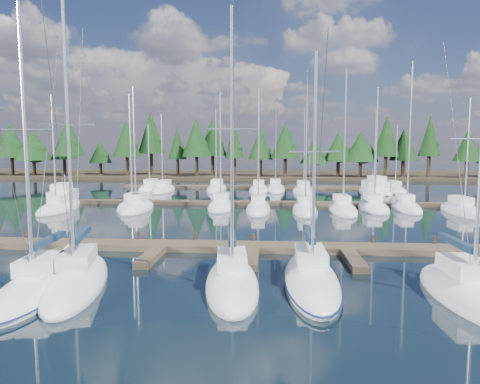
# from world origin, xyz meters

# --- Properties ---
(ground) EXTENTS (260.00, 260.00, 0.00)m
(ground) POSITION_xyz_m (0.00, 30.00, 0.00)
(ground) COLOR black
(ground) RESTS_ON ground
(far_shore) EXTENTS (220.00, 30.00, 0.60)m
(far_shore) POSITION_xyz_m (0.00, 90.00, 0.30)
(far_shore) COLOR #332B1C
(far_shore) RESTS_ON ground
(main_dock) EXTENTS (44.00, 6.13, 0.90)m
(main_dock) POSITION_xyz_m (0.00, 17.36, 0.20)
(main_dock) COLOR brown
(main_dock) RESTS_ON ground
(back_docks) EXTENTS (50.00, 21.80, 0.40)m
(back_docks) POSITION_xyz_m (0.00, 49.58, 0.20)
(back_docks) COLOR brown
(back_docks) RESTS_ON ground
(front_sailboat_1) EXTENTS (3.29, 8.43, 13.65)m
(front_sailboat_1) POSITION_xyz_m (-9.54, 8.82, 0.29)
(front_sailboat_1) COLOR white
(front_sailboat_1) RESTS_ON ground
(front_sailboat_2) EXTENTS (4.73, 9.40, 14.14)m
(front_sailboat_2) POSITION_xyz_m (-8.28, 10.08, 0.29)
(front_sailboat_2) COLOR white
(front_sailboat_2) RESTS_ON ground
(front_sailboat_3) EXTENTS (3.34, 8.16, 13.75)m
(front_sailboat_3) POSITION_xyz_m (-0.68, 10.24, 0.30)
(front_sailboat_3) COLOR white
(front_sailboat_3) RESTS_ON ground
(front_sailboat_4) EXTENTS (2.71, 9.50, 11.90)m
(front_sailboat_4) POSITION_xyz_m (3.16, 11.05, 0.27)
(front_sailboat_4) COLOR white
(front_sailboat_4) RESTS_ON ground
(front_sailboat_5) EXTENTS (3.24, 8.24, 12.90)m
(front_sailboat_5) POSITION_xyz_m (9.99, 9.60, 0.28)
(front_sailboat_5) COLOR white
(front_sailboat_5) RESTS_ON ground
(back_sailboat_rows) EXTENTS (44.36, 32.52, 16.31)m
(back_sailboat_rows) POSITION_xyz_m (0.99, 45.22, 0.26)
(back_sailboat_rows) COLOR white
(back_sailboat_rows) RESTS_ON ground
(motor_yacht_left) EXTENTS (4.49, 9.19, 4.40)m
(motor_yacht_left) POSITION_xyz_m (-22.19, 36.94, 0.49)
(motor_yacht_left) COLOR white
(motor_yacht_left) RESTS_ON ground
(motor_yacht_right) EXTENTS (4.80, 8.85, 4.20)m
(motor_yacht_right) POSITION_xyz_m (16.57, 53.79, 0.47)
(motor_yacht_right) COLOR white
(motor_yacht_right) RESTS_ON ground
(tree_line) EXTENTS (184.81, 11.82, 13.78)m
(tree_line) POSITION_xyz_m (-5.05, 80.17, 7.53)
(tree_line) COLOR black
(tree_line) RESTS_ON far_shore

